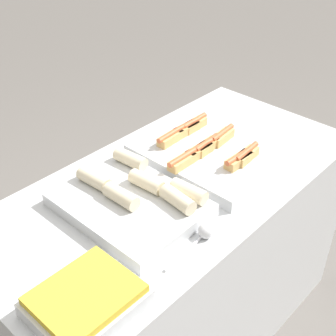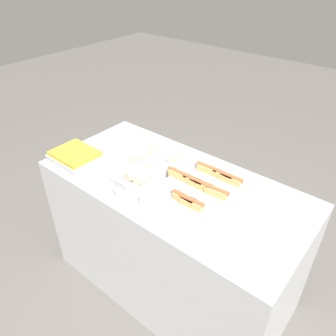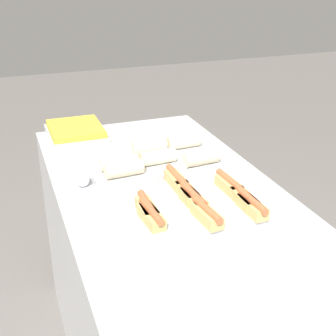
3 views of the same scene
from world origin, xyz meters
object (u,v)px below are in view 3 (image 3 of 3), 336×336
tray_side_front (76,134)px  serving_spoon_near (82,179)px  tray_hotdogs (192,207)px  tray_wraps (152,160)px

tray_side_front → serving_spoon_near: tray_side_front is taller
tray_side_front → serving_spoon_near: bearing=-7.5°
tray_hotdogs → tray_wraps: 0.39m
tray_hotdogs → serving_spoon_near: tray_hotdogs is taller
tray_wraps → tray_side_front: bearing=-149.9°
tray_wraps → tray_side_front: tray_wraps is taller
tray_hotdogs → serving_spoon_near: 0.45m
tray_hotdogs → tray_side_front: (-0.78, -0.23, 0.00)m
serving_spoon_near → tray_hotdogs: bearing=39.4°
tray_wraps → serving_spoon_near: 0.28m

